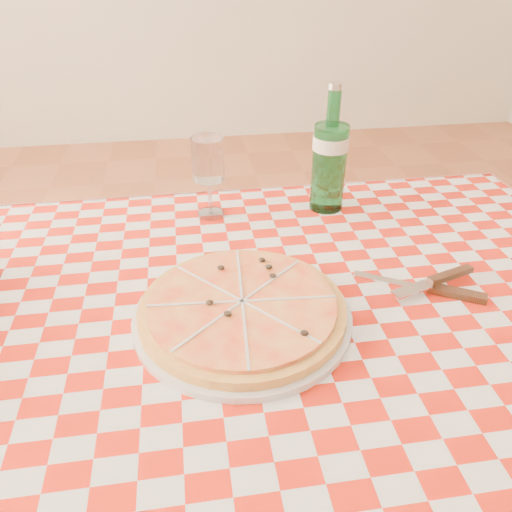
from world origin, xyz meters
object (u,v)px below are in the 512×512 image
(water_bottle, at_px, (330,149))
(wine_glass, at_px, (209,178))
(dining_table, at_px, (272,349))
(pizza_plate, at_px, (242,308))

(water_bottle, relative_size, wine_glass, 1.57)
(dining_table, distance_m, water_bottle, 0.44)
(dining_table, height_order, wine_glass, wine_glass)
(pizza_plate, bearing_deg, dining_table, 26.94)
(pizza_plate, xyz_separation_m, wine_glass, (-0.02, 0.36, 0.06))
(dining_table, height_order, pizza_plate, pizza_plate)
(dining_table, distance_m, pizza_plate, 0.14)
(wine_glass, bearing_deg, pizza_plate, -86.46)
(dining_table, xyz_separation_m, water_bottle, (0.18, 0.33, 0.23))
(dining_table, xyz_separation_m, pizza_plate, (-0.06, -0.03, 0.12))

